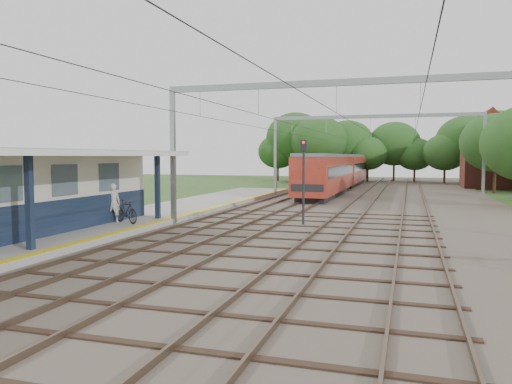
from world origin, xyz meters
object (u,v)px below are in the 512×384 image
at_px(train, 340,171).
at_px(signal_post, 304,172).
at_px(person, 113,203).
at_px(bicycle, 126,211).

height_order(train, signal_post, signal_post).
bearing_deg(train, signal_post, -86.15).
bearing_deg(person, signal_post, -173.31).
bearing_deg(train, person, -102.18).
bearing_deg(train, bicycle, -100.76).
bearing_deg(person, train, -118.69).
height_order(person, bicycle, person).
height_order(bicycle, signal_post, signal_post).
relative_size(bicycle, train, 0.05).
height_order(person, train, train).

